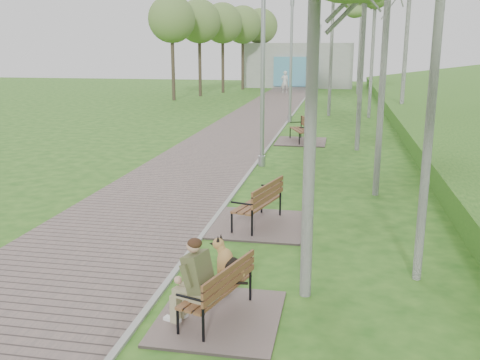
# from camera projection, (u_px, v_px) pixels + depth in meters

# --- Properties ---
(walkway) EXTENTS (3.50, 67.00, 0.04)m
(walkway) POSITION_uv_depth(u_px,v_px,m) (235.00, 136.00, 22.54)
(walkway) COLOR #6E5D59
(walkway) RESTS_ON ground
(kerb) EXTENTS (0.10, 67.00, 0.05)m
(kerb) POSITION_uv_depth(u_px,v_px,m) (276.00, 137.00, 22.22)
(kerb) COLOR #999993
(kerb) RESTS_ON ground
(building_north) EXTENTS (10.00, 5.20, 4.00)m
(building_north) POSITION_uv_depth(u_px,v_px,m) (298.00, 65.00, 50.12)
(building_north) COLOR #9E9E99
(building_north) RESTS_ON ground
(bench_main) EXTENTS (1.67, 1.85, 1.46)m
(bench_main) POSITION_uv_depth(u_px,v_px,m) (212.00, 293.00, 7.29)
(bench_main) COLOR #6E5D59
(bench_main) RESTS_ON ground
(bench_second) EXTENTS (1.91, 2.12, 1.17)m
(bench_second) POSITION_uv_depth(u_px,v_px,m) (257.00, 215.00, 11.23)
(bench_second) COLOR #6E5D59
(bench_second) RESTS_ON ground
(bench_third) EXTENTS (1.94, 2.15, 1.19)m
(bench_third) POSITION_uv_depth(u_px,v_px,m) (300.00, 137.00, 21.08)
(bench_third) COLOR #6E5D59
(bench_third) RESTS_ON ground
(lamp_post_second) EXTENTS (0.22, 0.22, 5.74)m
(lamp_post_second) POSITION_uv_depth(u_px,v_px,m) (263.00, 80.00, 16.24)
(lamp_post_second) COLOR #94969B
(lamp_post_second) RESTS_ON ground
(lamp_post_third) EXTENTS (0.23, 0.23, 5.84)m
(lamp_post_third) POSITION_uv_depth(u_px,v_px,m) (291.00, 66.00, 26.09)
(lamp_post_third) COLOR #94969B
(lamp_post_third) RESTS_ON ground
(lamp_post_far) EXTENTS (0.22, 0.22, 5.64)m
(lamp_post_far) POSITION_uv_depth(u_px,v_px,m) (319.00, 58.00, 49.55)
(lamp_post_far) COLOR #94969B
(lamp_post_far) RESTS_ON ground
(pedestrian_near) EXTENTS (0.76, 0.64, 1.78)m
(pedestrian_near) POSITION_uv_depth(u_px,v_px,m) (285.00, 82.00, 43.23)
(pedestrian_near) COLOR silver
(pedestrian_near) RESTS_ON ground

